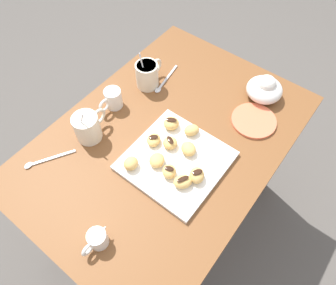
# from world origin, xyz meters

# --- Properties ---
(ground_plane) EXTENTS (8.00, 8.00, 0.00)m
(ground_plane) POSITION_xyz_m (0.00, 0.00, 0.00)
(ground_plane) COLOR #514C47
(dining_table) EXTENTS (0.99, 0.70, 0.70)m
(dining_table) POSITION_xyz_m (0.00, 0.00, 0.56)
(dining_table) COLOR brown
(dining_table) RESTS_ON ground_plane
(pastry_plate_square) EXTENTS (0.29, 0.29, 0.02)m
(pastry_plate_square) POSITION_xyz_m (-0.05, -0.08, 0.71)
(pastry_plate_square) COLOR white
(pastry_plate_square) RESTS_ON dining_table
(coffee_mug_cream_left) EXTENTS (0.12, 0.08, 0.15)m
(coffee_mug_cream_left) POSITION_xyz_m (-0.15, 0.21, 0.75)
(coffee_mug_cream_left) COLOR silver
(coffee_mug_cream_left) RESTS_ON dining_table
(coffee_mug_cream_right) EXTENTS (0.12, 0.08, 0.15)m
(coffee_mug_cream_right) POSITION_xyz_m (0.15, 0.21, 0.75)
(coffee_mug_cream_right) COLOR silver
(coffee_mug_cream_right) RESTS_ON dining_table
(cream_pitcher_white) EXTENTS (0.10, 0.06, 0.07)m
(cream_pitcher_white) POSITION_xyz_m (-0.01, 0.23, 0.74)
(cream_pitcher_white) COLOR white
(cream_pitcher_white) RESTS_ON dining_table
(ice_cream_bowl) EXTENTS (0.13, 0.13, 0.10)m
(ice_cream_bowl) POSITION_xyz_m (0.36, -0.16, 0.74)
(ice_cream_bowl) COLOR white
(ice_cream_bowl) RESTS_ON dining_table
(chocolate_sauce_pitcher) EXTENTS (0.09, 0.05, 0.06)m
(chocolate_sauce_pitcher) POSITION_xyz_m (-0.39, -0.07, 0.73)
(chocolate_sauce_pitcher) COLOR white
(chocolate_sauce_pitcher) RESTS_ON dining_table
(saucer_coral_left) EXTENTS (0.16, 0.16, 0.01)m
(saucer_coral_left) POSITION_xyz_m (0.24, -0.20, 0.71)
(saucer_coral_left) COLOR #E5704C
(saucer_coral_left) RESTS_ON dining_table
(loose_spoon_near_saucer) EXTENTS (0.16, 0.04, 0.01)m
(loose_spoon_near_saucer) POSITION_xyz_m (0.20, 0.16, 0.70)
(loose_spoon_near_saucer) COLOR silver
(loose_spoon_near_saucer) RESTS_ON dining_table
(loose_spoon_by_plate) EXTENTS (0.15, 0.09, 0.01)m
(loose_spoon_by_plate) POSITION_xyz_m (-0.31, 0.25, 0.70)
(loose_spoon_by_plate) COLOR silver
(loose_spoon_by_plate) RESTS_ON dining_table
(beignet_0) EXTENTS (0.06, 0.06, 0.03)m
(beignet_0) POSITION_xyz_m (-0.05, 0.01, 0.73)
(beignet_0) COLOR #E5B260
(beignet_0) RESTS_ON pastry_plate_square
(chocolate_drizzle_0) EXTENTS (0.03, 0.03, 0.00)m
(chocolate_drizzle_0) POSITION_xyz_m (-0.05, 0.01, 0.75)
(chocolate_drizzle_0) COLOR black
(chocolate_drizzle_0) RESTS_ON beignet_0
(beignet_1) EXTENTS (0.05, 0.05, 0.04)m
(beignet_1) POSITION_xyz_m (0.04, 0.01, 0.73)
(beignet_1) COLOR #E5B260
(beignet_1) RESTS_ON pastry_plate_square
(chocolate_drizzle_1) EXTENTS (0.03, 0.04, 0.00)m
(chocolate_drizzle_1) POSITION_xyz_m (0.04, 0.01, 0.75)
(chocolate_drizzle_1) COLOR black
(chocolate_drizzle_1) RESTS_ON beignet_1
(beignet_2) EXTENTS (0.06, 0.06, 0.03)m
(beignet_2) POSITION_xyz_m (-0.11, -0.10, 0.73)
(beignet_2) COLOR #E5B260
(beignet_2) RESTS_ON pastry_plate_square
(chocolate_drizzle_2) EXTENTS (0.03, 0.03, 0.00)m
(chocolate_drizzle_2) POSITION_xyz_m (-0.11, -0.10, 0.75)
(chocolate_drizzle_2) COLOR black
(chocolate_drizzle_2) RESTS_ON beignet_2
(beignet_3) EXTENTS (0.06, 0.06, 0.03)m
(beignet_3) POSITION_xyz_m (0.06, -0.06, 0.73)
(beignet_3) COLOR #E5B260
(beignet_3) RESTS_ON pastry_plate_square
(beignet_4) EXTENTS (0.06, 0.06, 0.03)m
(beignet_4) POSITION_xyz_m (-0.03, -0.04, 0.73)
(beignet_4) COLOR #E5B260
(beignet_4) RESTS_ON pastry_plate_square
(chocolate_drizzle_4) EXTENTS (0.03, 0.04, 0.00)m
(chocolate_drizzle_4) POSITION_xyz_m (-0.03, -0.04, 0.75)
(chocolate_drizzle_4) COLOR black
(chocolate_drizzle_4) RESTS_ON beignet_4
(beignet_5) EXTENTS (0.05, 0.05, 0.04)m
(beignet_5) POSITION_xyz_m (-0.16, 0.01, 0.74)
(beignet_5) COLOR #E5B260
(beignet_5) RESTS_ON pastry_plate_square
(beignet_6) EXTENTS (0.07, 0.06, 0.03)m
(beignet_6) POSITION_xyz_m (-0.10, -0.04, 0.73)
(beignet_6) COLOR #E5B260
(beignet_6) RESTS_ON pastry_plate_square
(beignet_7) EXTENTS (0.07, 0.07, 0.04)m
(beignet_7) POSITION_xyz_m (-0.07, -0.17, 0.74)
(beignet_7) COLOR #E5B260
(beignet_7) RESTS_ON pastry_plate_square
(chocolate_drizzle_7) EXTENTS (0.04, 0.03, 0.00)m
(chocolate_drizzle_7) POSITION_xyz_m (-0.07, -0.17, 0.76)
(chocolate_drizzle_7) COLOR black
(chocolate_drizzle_7) RESTS_ON beignet_7
(beignet_8) EXTENTS (0.06, 0.07, 0.03)m
(beignet_8) POSITION_xyz_m (-0.01, -0.10, 0.73)
(beignet_8) COLOR #E5B260
(beignet_8) RESTS_ON pastry_plate_square
(beignet_9) EXTENTS (0.07, 0.07, 0.03)m
(beignet_9) POSITION_xyz_m (-0.11, -0.15, 0.73)
(beignet_9) COLOR #E5B260
(beignet_9) RESTS_ON pastry_plate_square
(chocolate_drizzle_9) EXTENTS (0.04, 0.03, 0.00)m
(chocolate_drizzle_9) POSITION_xyz_m (-0.11, -0.15, 0.75)
(chocolate_drizzle_9) COLOR black
(chocolate_drizzle_9) RESTS_ON beignet_9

